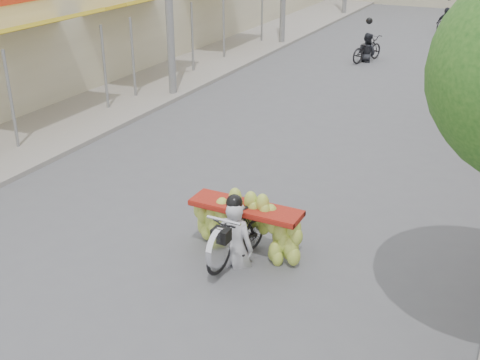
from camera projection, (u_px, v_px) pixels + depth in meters
name	position (u px, v px, depth m)	size (l,w,h in m)	color
sidewalk_left	(180.00, 69.00, 22.55)	(4.00, 60.00, 0.12)	gray
banana_motorbike	(240.00, 221.00, 10.19)	(2.20, 1.83, 2.21)	black
bg_motorbike_a	(367.00, 43.00, 23.56)	(1.16, 1.87, 1.95)	black
bg_motorbike_c	(447.00, 14.00, 29.43)	(1.10, 1.63, 1.95)	black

